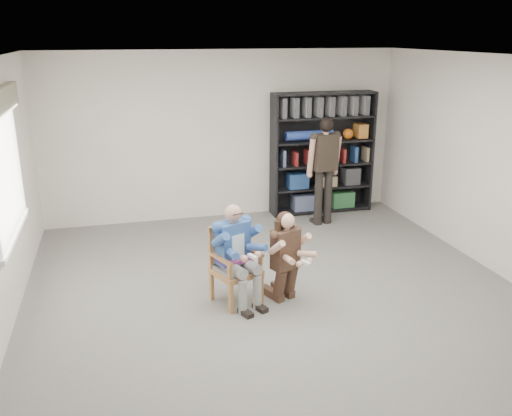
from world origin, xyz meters
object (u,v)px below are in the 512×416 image
object	(u,v)px
armchair	(236,266)
standing_man	(324,172)
seated_man	(236,254)
kneeling_woman	(287,257)
bookshelf	(322,153)

from	to	relation	value
armchair	standing_man	world-z (taller)	standing_man
armchair	seated_man	size ratio (longest dim) A/B	0.77
seated_man	kneeling_woman	world-z (taller)	seated_man
seated_man	bookshelf	distance (m)	3.74
standing_man	bookshelf	bearing A→B (deg)	61.68
kneeling_woman	bookshelf	distance (m)	3.54
bookshelf	standing_man	distance (m)	0.70
armchair	bookshelf	xyz separation A→B (m)	(2.22, 2.98, 0.58)
armchair	seated_man	distance (m)	0.14
seated_man	standing_man	bearing A→B (deg)	27.90
kneeling_woman	standing_man	size ratio (longest dim) A/B	0.62
armchair	bookshelf	size ratio (longest dim) A/B	0.44
bookshelf	standing_man	size ratio (longest dim) A/B	1.18
kneeling_woman	armchair	bearing A→B (deg)	146.86
armchair	kneeling_woman	xyz separation A→B (m)	(0.58, -0.12, 0.09)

